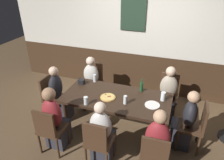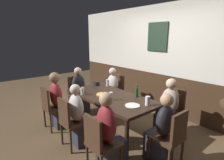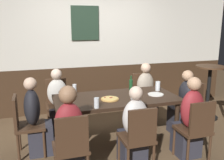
% 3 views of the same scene
% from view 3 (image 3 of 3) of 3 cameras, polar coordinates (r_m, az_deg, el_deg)
% --- Properties ---
extents(ground_plane, '(12.00, 12.00, 0.00)m').
position_cam_3_polar(ground_plane, '(4.10, 1.02, -13.92)').
color(ground_plane, brown).
extents(wall_back, '(6.40, 0.13, 2.60)m').
position_cam_3_polar(wall_back, '(5.28, -4.61, 6.95)').
color(wall_back, '#3D2819').
rests_on(wall_back, ground_plane).
extents(dining_table, '(1.89, 0.91, 0.74)m').
position_cam_3_polar(dining_table, '(3.85, 1.06, -5.06)').
color(dining_table, black).
rests_on(dining_table, ground_plane).
extents(chair_left_far, '(0.40, 0.40, 0.88)m').
position_cam_3_polar(chair_left_far, '(4.56, -12.47, -4.68)').
color(chair_left_far, '#422B1C').
rests_on(chair_left_far, ground_plane).
extents(chair_head_west, '(0.40, 0.40, 0.88)m').
position_cam_3_polar(chair_head_west, '(3.73, -19.46, -9.16)').
color(chair_head_west, '#422B1C').
rests_on(chair_head_west, ground_plane).
extents(chair_left_near, '(0.40, 0.40, 0.88)m').
position_cam_3_polar(chair_left_near, '(2.95, -9.35, -14.63)').
color(chair_left_near, '#422B1C').
rests_on(chair_left_near, ground_plane).
extents(chair_head_east, '(0.40, 0.40, 0.88)m').
position_cam_3_polar(chair_head_east, '(4.50, 17.80, -5.26)').
color(chair_head_east, '#422B1C').
rests_on(chair_head_east, ground_plane).
extents(chair_right_near, '(0.40, 0.40, 0.88)m').
position_cam_3_polar(chair_right_near, '(3.54, 18.78, -10.31)').
color(chair_right_near, '#422B1C').
rests_on(chair_right_near, ground_plane).
extents(chair_right_far, '(0.40, 0.40, 0.88)m').
position_cam_3_polar(chair_right_far, '(4.96, 7.02, -3.01)').
color(chair_right_far, '#422B1C').
rests_on(chair_right_far, ground_plane).
extents(chair_mid_near, '(0.40, 0.40, 0.88)m').
position_cam_3_polar(chair_mid_near, '(3.15, 6.14, -12.64)').
color(chair_mid_near, '#422B1C').
rests_on(chair_mid_near, ground_plane).
extents(person_left_far, '(0.34, 0.37, 1.10)m').
position_cam_3_polar(person_left_far, '(4.41, -12.26, -5.77)').
color(person_left_far, '#2D2D38').
rests_on(person_left_far, ground_plane).
extents(person_head_west, '(0.37, 0.34, 1.13)m').
position_cam_3_polar(person_head_west, '(3.74, -16.91, -9.33)').
color(person_head_west, '#2D2D38').
rests_on(person_head_west, ground_plane).
extents(person_left_near, '(0.34, 0.37, 1.17)m').
position_cam_3_polar(person_left_near, '(3.09, -9.78, -13.23)').
color(person_left_near, '#2D2D38').
rests_on(person_left_near, ground_plane).
extents(person_head_east, '(0.37, 0.34, 1.09)m').
position_cam_3_polar(person_head_east, '(4.42, 16.01, -5.99)').
color(person_head_east, '#2D2D38').
rests_on(person_head_east, ground_plane).
extents(person_right_near, '(0.34, 0.37, 1.16)m').
position_cam_3_polar(person_right_near, '(3.67, 17.28, -9.54)').
color(person_right_near, '#2D2D38').
rests_on(person_right_near, ground_plane).
extents(person_right_far, '(0.34, 0.37, 1.12)m').
position_cam_3_polar(person_right_far, '(4.83, 7.80, -3.81)').
color(person_right_far, '#2D2D38').
rests_on(person_right_far, ground_plane).
extents(person_mid_near, '(0.34, 0.37, 1.10)m').
position_cam_3_polar(person_mid_near, '(3.31, 4.97, -12.08)').
color(person_mid_near, '#2D2D38').
rests_on(person_mid_near, ground_plane).
extents(pizza, '(0.27, 0.27, 0.03)m').
position_cam_3_polar(pizza, '(3.71, -0.50, -4.34)').
color(pizza, tan).
rests_on(pizza, dining_table).
extents(pint_glass_stout, '(0.06, 0.06, 0.15)m').
position_cam_3_polar(pint_glass_stout, '(3.74, 4.73, -3.34)').
color(pint_glass_stout, silver).
rests_on(pint_glass_stout, dining_table).
extents(tumbler_short, '(0.06, 0.06, 0.16)m').
position_cam_3_polar(tumbler_short, '(4.04, -8.57, -2.21)').
color(tumbler_short, silver).
rests_on(tumbler_short, dining_table).
extents(beer_glass_tall, '(0.08, 0.08, 0.16)m').
position_cam_3_polar(beer_glass_tall, '(4.24, 10.46, -1.48)').
color(beer_glass_tall, silver).
rests_on(beer_glass_tall, dining_table).
extents(pint_glass_pale, '(0.07, 0.07, 0.14)m').
position_cam_3_polar(pint_glass_pale, '(3.35, -3.56, -5.43)').
color(pint_glass_pale, silver).
rests_on(pint_glass_pale, dining_table).
extents(beer_bottle_green, '(0.06, 0.06, 0.25)m').
position_cam_3_polar(beer_bottle_green, '(4.23, 4.36, -1.01)').
color(beer_bottle_green, '#194723').
rests_on(beer_bottle_green, dining_table).
extents(plate_white_large, '(0.25, 0.25, 0.01)m').
position_cam_3_polar(plate_white_large, '(4.02, 10.01, -3.26)').
color(plate_white_large, white).
rests_on(plate_white_large, dining_table).
extents(condiment_caddy, '(0.11, 0.09, 0.09)m').
position_cam_3_polar(condiment_caddy, '(3.86, -11.28, -3.37)').
color(condiment_caddy, black).
rests_on(condiment_caddy, dining_table).
extents(side_bar_table, '(0.56, 0.56, 1.05)m').
position_cam_3_polar(side_bar_table, '(5.21, 21.30, -1.67)').
color(side_bar_table, black).
rests_on(side_bar_table, ground_plane).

